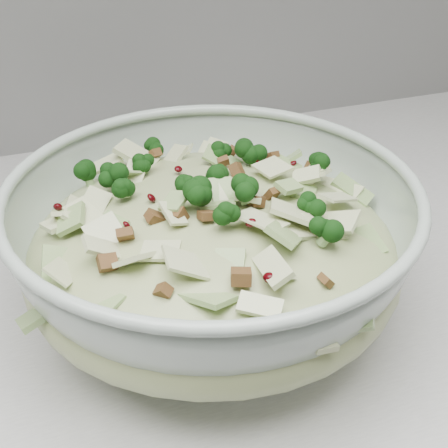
% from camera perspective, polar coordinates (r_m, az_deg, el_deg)
% --- Properties ---
extents(mixing_bowl, '(0.32, 0.32, 0.13)m').
position_cam_1_polar(mixing_bowl, '(0.49, -1.04, -2.47)').
color(mixing_bowl, '#A1B1A4').
rests_on(mixing_bowl, counter).
extents(salad, '(0.38, 0.38, 0.13)m').
position_cam_1_polar(salad, '(0.48, -1.07, -0.47)').
color(salad, tan).
rests_on(salad, mixing_bowl).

